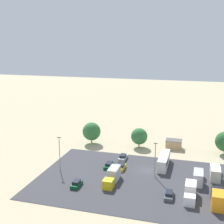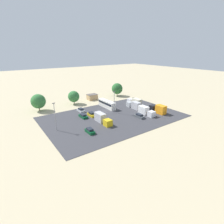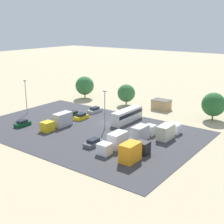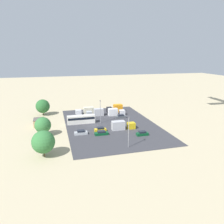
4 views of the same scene
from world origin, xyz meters
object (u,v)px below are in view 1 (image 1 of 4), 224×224
at_px(parked_car_4, 121,167).
at_px(parked_truck_2, 112,176).
at_px(bus, 164,160).
at_px(parked_car_0, 123,157).
at_px(parked_car_2, 169,195).
at_px(parked_car_3, 109,165).
at_px(parked_truck_1, 215,173).
at_px(parked_car_1, 77,184).
at_px(parked_truck_3, 218,199).
at_px(parked_truck_0, 198,177).
at_px(parked_truck_4, 190,192).
at_px(shed_building, 174,144).

xyz_separation_m(parked_car_4, parked_truck_2, (0.07, 8.17, 0.83)).
xyz_separation_m(bus, parked_car_0, (12.29, -1.76, -1.15)).
xyz_separation_m(parked_car_0, parked_car_4, (-1.24, 7.16, 0.03)).
relative_size(parked_car_2, parked_car_3, 0.98).
distance_m(parked_car_0, parked_car_2, 25.00).
relative_size(parked_truck_1, parked_truck_2, 0.93).
bearing_deg(parked_car_4, parked_car_1, -120.93).
bearing_deg(parked_car_3, parked_truck_3, -25.18).
distance_m(bus, parked_car_1, 26.37).
height_order(parked_car_2, parked_truck_0, parked_truck_0).
distance_m(bus, parked_car_3, 15.45).
relative_size(parked_car_3, parked_truck_1, 0.57).
bearing_deg(parked_car_3, parked_car_1, -107.66).
bearing_deg(parked_car_1, bus, -135.67).
relative_size(bus, parked_car_3, 2.37).
height_order(parked_car_3, parked_truck_3, parked_truck_3).
xyz_separation_m(parked_car_0, parked_truck_2, (-1.17, 15.33, 0.86)).
relative_size(parked_car_0, parked_car_3, 0.97).
distance_m(parked_truck_1, parked_truck_3, 14.39).
relative_size(parked_truck_3, parked_truck_4, 0.99).
bearing_deg(parked_truck_1, parked_car_3, -177.85).
bearing_deg(parked_car_4, parked_truck_4, -30.61).
bearing_deg(parked_truck_2, bus, -129.33).
distance_m(bus, parked_truck_0, 12.42).
bearing_deg(parked_truck_4, parked_truck_1, -114.20).
relative_size(shed_building, parked_car_0, 1.16).
relative_size(bus, parked_car_2, 2.40).
distance_m(shed_building, parked_car_0, 19.83).
bearing_deg(shed_building, parked_car_1, 59.81).
height_order(parked_car_2, parked_truck_3, parked_truck_3).
bearing_deg(bus, parked_car_4, 26.06).
relative_size(parked_truck_1, parked_truck_3, 1.09).
relative_size(parked_car_4, parked_truck_0, 0.54).
bearing_deg(parked_truck_0, parked_truck_2, -164.81).
distance_m(parked_car_1, parked_truck_2, 9.14).
xyz_separation_m(parked_car_3, parked_car_4, (-3.52, 0.41, 0.07)).
bearing_deg(parked_car_0, parked_car_3, -108.66).
xyz_separation_m(bus, parked_car_3, (14.58, 5.00, -1.19)).
height_order(bus, parked_car_4, bus).
xyz_separation_m(shed_building, parked_truck_3, (-12.48, 34.52, 0.25)).
bearing_deg(parked_car_1, shed_building, -120.19).
distance_m(parked_truck_1, parked_truck_4, 13.95).
bearing_deg(parked_car_4, parked_truck_2, -90.51).
distance_m(bus, parked_car_2, 18.07).
distance_m(parked_car_2, parked_truck_2, 15.13).
height_order(parked_car_0, parked_truck_2, parked_truck_2).
xyz_separation_m(parked_truck_0, parked_truck_3, (-4.23, 10.36, 0.17)).
bearing_deg(bus, shed_building, -94.54).
xyz_separation_m(parked_truck_0, parked_truck_2, (20.65, 5.61, 0.04)).
bearing_deg(parked_car_2, parked_truck_4, 12.87).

